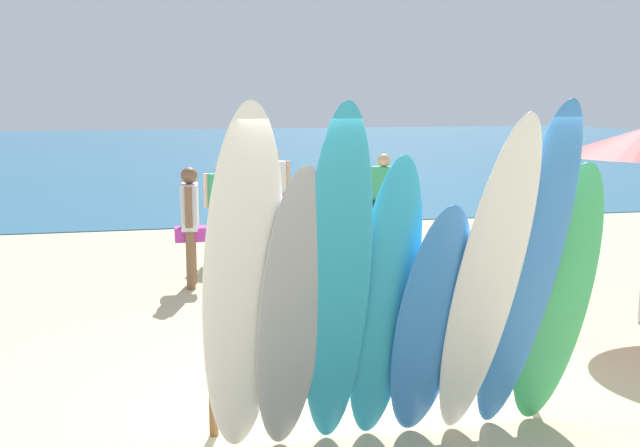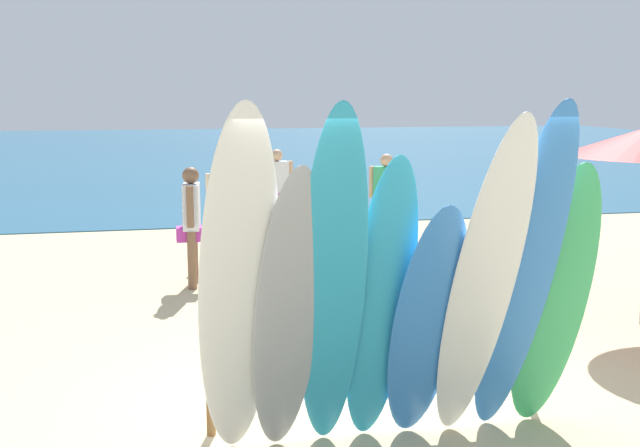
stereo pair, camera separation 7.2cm
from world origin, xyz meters
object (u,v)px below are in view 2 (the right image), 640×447
object	(u,v)px
surfboard_blue_6	(522,279)
beachgoer_photographing	(277,186)
surfboard_grey_1	(288,317)
surfboard_teal_3	(380,307)
surfboard_teal_2	(332,290)
surfboard_blue_4	(426,327)
beachgoer_strolling	(386,194)
surfboard_green_7	(554,301)
surfboard_white_0	(238,293)
beachgoer_by_water	(332,224)
surfboard_white_5	(483,289)
beachgoer_midbeach	(192,218)
beachgoer_near_rack	(225,203)
surfboard_rack	(379,359)

from	to	relation	value
surfboard_blue_6	beachgoer_photographing	world-z (taller)	surfboard_blue_6
surfboard_grey_1	surfboard_teal_3	size ratio (longest dim) A/B	0.98
surfboard_teal_2	beachgoer_photographing	distance (m)	9.10
surfboard_blue_4	beachgoer_strolling	size ratio (longest dim) A/B	1.28
surfboard_teal_2	surfboard_green_7	distance (m)	1.78
surfboard_blue_4	beachgoer_strolling	world-z (taller)	surfboard_blue_4
surfboard_white_0	beachgoer_photographing	world-z (taller)	surfboard_white_0
surfboard_blue_6	beachgoer_by_water	distance (m)	4.50
beachgoer_strolling	surfboard_white_5	bearing A→B (deg)	109.36
beachgoer_strolling	beachgoer_midbeach	bearing A→B (deg)	63.09
surfboard_white_5	beachgoer_midbeach	xyz separation A→B (m)	(-1.81, 5.62, -0.33)
surfboard_white_0	surfboard_green_7	bearing A→B (deg)	0.63
surfboard_grey_1	beachgoer_photographing	bearing A→B (deg)	76.66
surfboard_grey_1	surfboard_blue_6	bearing A→B (deg)	-7.76
surfboard_blue_6	beachgoer_near_rack	size ratio (longest dim) A/B	1.75
beachgoer_photographing	beachgoer_by_water	xyz separation A→B (m)	(0.03, -4.57, 0.06)
beachgoer_strolling	beachgoer_by_water	size ratio (longest dim) A/B	0.93
surfboard_grey_1	beachgoer_photographing	size ratio (longest dim) A/B	1.45
surfboard_white_5	beachgoer_midbeach	distance (m)	5.91
surfboard_grey_1	surfboard_blue_6	distance (m)	1.73
surfboard_white_5	surfboard_blue_6	world-z (taller)	surfboard_blue_6
surfboard_grey_1	beachgoer_strolling	bearing A→B (deg)	63.53
surfboard_blue_6	surfboard_green_7	bearing A→B (deg)	21.75
surfboard_teal_2	surfboard_blue_6	distance (m)	1.41
surfboard_white_5	beachgoer_midbeach	bearing A→B (deg)	104.73
surfboard_teal_3	surfboard_blue_4	distance (m)	0.38
beachgoer_photographing	surfboard_white_5	bearing A→B (deg)	-95.73
surfboard_teal_2	beachgoer_midbeach	xyz separation A→B (m)	(-0.73, 5.55, -0.36)
surfboard_rack	surfboard_white_0	distance (m)	1.58
beachgoer_strolling	surfboard_grey_1	bearing A→B (deg)	99.63
surfboard_grey_1	beachgoer_photographing	distance (m)	9.06
surfboard_white_5	beachgoer_by_water	size ratio (longest dim) A/B	1.58
surfboard_grey_1	surfboard_blue_4	size ratio (longest dim) A/B	1.13
surfboard_white_0	beachgoer_near_rack	xyz separation A→B (m)	(0.51, 7.15, -0.39)
surfboard_white_0	surfboard_teal_2	size ratio (longest dim) A/B	0.99
surfboard_rack	beachgoer_photographing	size ratio (longest dim) A/B	1.75
beachgoer_near_rack	surfboard_teal_3	bearing A→B (deg)	109.74
surfboard_teal_3	surfboard_blue_4	size ratio (longest dim) A/B	1.16
surfboard_white_0	surfboard_grey_1	distance (m)	0.40
surfboard_teal_2	beachgoer_photographing	size ratio (longest dim) A/B	1.73
surfboard_white_5	beachgoer_strolling	xyz separation A→B (m)	(1.57, 7.75, -0.35)
surfboard_green_7	beachgoer_midbeach	distance (m)	5.95
beachgoer_by_water	surfboard_teal_3	bearing A→B (deg)	-150.21
surfboard_teal_3	surfboard_blue_4	xyz separation A→B (m)	(0.35, -0.01, -0.17)
surfboard_teal_2	beachgoer_photographing	bearing A→B (deg)	88.86
surfboard_grey_1	beachgoer_photographing	world-z (taller)	surfboard_grey_1
surfboard_green_7	beachgoer_strolling	bearing A→B (deg)	82.89
surfboard_rack	beachgoer_near_rack	bearing A→B (deg)	96.02
beachgoer_by_water	beachgoer_photographing	bearing A→B (deg)	38.18
surfboard_rack	surfboard_blue_6	size ratio (longest dim) A/B	1.01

